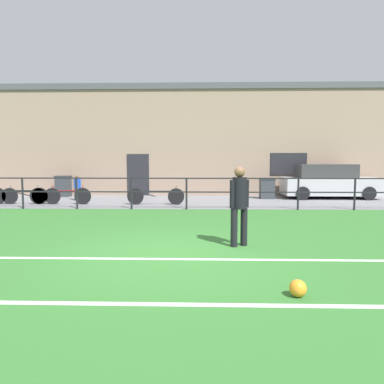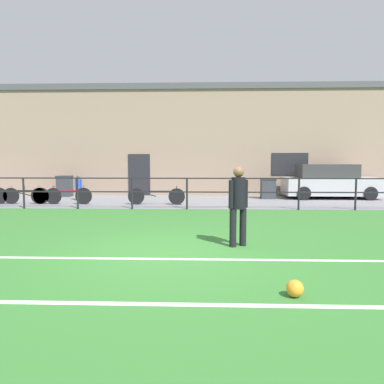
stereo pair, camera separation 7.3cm
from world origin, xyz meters
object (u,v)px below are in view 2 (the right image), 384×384
object	(u,v)px
parked_car_red	(330,182)
trash_bin_1	(65,186)
soccer_ball_match	(295,288)
player_goalkeeper	(238,201)
bicycle_parked_3	(32,196)
bicycle_parked_0	(19,195)
bicycle_parked_1	(156,196)
bicycle_parked_2	(62,196)
trash_bin_0	(268,188)
spectator_child	(79,186)

from	to	relation	value
parked_car_red	trash_bin_1	size ratio (longest dim) A/B	4.20
soccer_ball_match	trash_bin_1	size ratio (longest dim) A/B	0.22
player_goalkeeper	soccer_ball_match	size ratio (longest dim) A/B	7.33
parked_car_red	bicycle_parked_3	bearing A→B (deg)	-168.14
bicycle_parked_0	bicycle_parked_1	bearing A→B (deg)	0.00
parked_car_red	trash_bin_1	world-z (taller)	parked_car_red
soccer_ball_match	parked_car_red	world-z (taller)	parked_car_red
bicycle_parked_2	trash_bin_0	xyz separation A→B (m)	(8.63, 2.43, 0.13)
soccer_ball_match	bicycle_parked_3	bearing A→B (deg)	130.81
bicycle_parked_0	bicycle_parked_3	bearing A→B (deg)	0.00
soccer_ball_match	bicycle_parked_1	xyz separation A→B (m)	(-3.07, 9.36, 0.25)
bicycle_parked_0	trash_bin_0	xyz separation A→B (m)	(10.39, 2.43, 0.14)
soccer_ball_match	trash_bin_1	xyz separation A→B (m)	(-7.99, 12.43, 0.42)
parked_car_red	trash_bin_1	bearing A→B (deg)	178.22
bicycle_parked_2	bicycle_parked_3	xyz separation A→B (m)	(-1.23, 0.00, -0.01)
parked_car_red	bicycle_parked_1	distance (m)	8.18
spectator_child	bicycle_parked_0	xyz separation A→B (m)	(-1.91, -1.41, -0.29)
bicycle_parked_1	parked_car_red	bearing A→B (deg)	19.11
soccer_ball_match	parked_car_red	bearing A→B (deg)	68.86
spectator_child	trash_bin_1	distance (m)	2.10
trash_bin_0	trash_bin_1	xyz separation A→B (m)	(-9.76, 0.63, 0.03)
bicycle_parked_0	trash_bin_0	world-z (taller)	trash_bin_0
bicycle_parked_1	bicycle_parked_2	bearing A→B (deg)	-180.00
soccer_ball_match	bicycle_parked_0	bearing A→B (deg)	132.61
soccer_ball_match	spectator_child	bearing A→B (deg)	121.86
bicycle_parked_3	parked_car_red	bearing A→B (deg)	11.86
bicycle_parked_0	trash_bin_1	xyz separation A→B (m)	(0.63, 3.07, 0.17)
player_goalkeeper	bicycle_parked_3	world-z (taller)	player_goalkeeper
parked_car_red	soccer_ball_match	bearing A→B (deg)	-111.14
soccer_ball_match	bicycle_parked_1	bearing A→B (deg)	108.15
bicycle_parked_1	trash_bin_1	world-z (taller)	trash_bin_1
bicycle_parked_2	trash_bin_1	world-z (taller)	trash_bin_1
spectator_child	bicycle_parked_0	world-z (taller)	spectator_child
trash_bin_1	bicycle_parked_3	bearing A→B (deg)	-91.84
trash_bin_1	bicycle_parked_0	bearing A→B (deg)	-101.52
player_goalkeeper	bicycle_parked_0	size ratio (longest dim) A/B	0.71
bicycle_parked_1	bicycle_parked_2	size ratio (longest dim) A/B	0.95
spectator_child	trash_bin_0	world-z (taller)	spectator_child
player_goalkeeper	spectator_child	size ratio (longest dim) A/B	1.45
bicycle_parked_3	trash_bin_1	xyz separation A→B (m)	(0.10, 3.07, 0.17)
spectator_child	trash_bin_0	bearing A→B (deg)	-178.49
bicycle_parked_2	trash_bin_0	distance (m)	8.97
trash_bin_0	bicycle_parked_1	bearing A→B (deg)	-153.32
player_goalkeeper	trash_bin_0	distance (m)	9.38
trash_bin_0	soccer_ball_match	bearing A→B (deg)	-98.57
spectator_child	bicycle_parked_3	world-z (taller)	spectator_child
parked_car_red	bicycle_parked_1	bearing A→B (deg)	-160.89
parked_car_red	bicycle_parked_2	world-z (taller)	parked_car_red
spectator_child	bicycle_parked_3	size ratio (longest dim) A/B	0.47
parked_car_red	bicycle_parked_2	distance (m)	11.82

